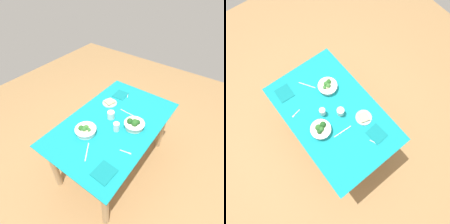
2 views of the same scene
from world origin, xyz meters
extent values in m
plane|color=#9E7547|center=(0.00, 0.00, 0.00)|extent=(6.00, 6.00, 0.00)
cube|color=teal|center=(0.00, 0.00, 0.74)|extent=(1.44, 0.91, 0.01)
cube|color=tan|center=(0.00, 0.00, 0.73)|extent=(1.40, 0.89, 0.02)
cylinder|color=tan|center=(-0.62, -0.35, 0.36)|extent=(0.07, 0.07, 0.72)
cylinder|color=tan|center=(0.62, -0.35, 0.36)|extent=(0.07, 0.07, 0.72)
cylinder|color=tan|center=(-0.62, 0.35, 0.36)|extent=(0.07, 0.07, 0.72)
cylinder|color=tan|center=(0.62, 0.35, 0.36)|extent=(0.07, 0.07, 0.72)
cylinder|color=white|center=(-0.28, 0.14, 0.77)|extent=(0.19, 0.19, 0.05)
cylinder|color=white|center=(-0.28, 0.14, 0.80)|extent=(0.22, 0.22, 0.01)
sphere|color=#33702D|center=(-0.30, 0.14, 0.82)|extent=(0.05, 0.05, 0.05)
sphere|color=#3D7A33|center=(-0.27, 0.14, 0.81)|extent=(0.06, 0.06, 0.06)
sphere|color=#33702D|center=(-0.27, 0.10, 0.81)|extent=(0.04, 0.04, 0.04)
sphere|color=#286023|center=(-0.30, 0.13, 0.82)|extent=(0.05, 0.05, 0.05)
sphere|color=#286023|center=(-0.30, 0.18, 0.81)|extent=(0.06, 0.06, 0.06)
cylinder|color=beige|center=(-0.28, 0.13, 0.82)|extent=(0.09, 0.09, 0.01)
cylinder|color=silver|center=(0.08, -0.21, 0.77)|extent=(0.19, 0.19, 0.05)
cylinder|color=silver|center=(0.08, -0.21, 0.81)|extent=(0.21, 0.21, 0.01)
sphere|color=#286023|center=(0.06, -0.22, 0.83)|extent=(0.07, 0.07, 0.07)
sphere|color=#33702D|center=(0.08, -0.21, 0.82)|extent=(0.06, 0.06, 0.06)
sphere|color=#3D7A33|center=(0.07, -0.18, 0.81)|extent=(0.04, 0.04, 0.04)
sphere|color=#1E511E|center=(0.06, -0.17, 0.82)|extent=(0.06, 0.06, 0.06)
sphere|color=#1E511E|center=(0.09, -0.24, 0.82)|extent=(0.05, 0.05, 0.05)
cylinder|color=#99C6D1|center=(0.24, 0.23, 0.75)|extent=(0.18, 0.18, 0.01)
cube|color=#CCB284|center=(0.24, 0.23, 0.77)|extent=(0.13, 0.13, 0.02)
cylinder|color=silver|center=(-0.07, -0.09, 0.79)|extent=(0.07, 0.07, 0.09)
cylinder|color=silver|center=(0.05, 0.07, 0.79)|extent=(0.08, 0.08, 0.09)
cube|color=#B7B7BC|center=(-0.25, -0.30, 0.75)|extent=(0.03, 0.08, 0.00)
cube|color=#B7B7BC|center=(-0.23, -0.35, 0.75)|extent=(0.02, 0.03, 0.00)
cube|color=#B7B7BC|center=(0.50, 0.13, 0.75)|extent=(0.07, 0.04, 0.00)
cube|color=#B7B7BC|center=(0.54, 0.15, 0.75)|extent=(0.03, 0.02, 0.00)
cube|color=#B7B7BC|center=(0.22, -0.04, 0.75)|extent=(0.02, 0.21, 0.00)
cube|color=#B7B7BC|center=(-0.45, -0.03, 0.75)|extent=(0.18, 0.12, 0.00)
cube|color=#0F777D|center=(-0.52, -0.28, 0.75)|extent=(0.19, 0.17, 0.01)
cube|color=#0F777D|center=(0.46, 0.22, 0.75)|extent=(0.19, 0.17, 0.01)
camera|label=1|loc=(-1.13, -0.81, 2.14)|focal=29.45mm
camera|label=2|loc=(0.61, -0.40, 2.75)|focal=31.78mm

